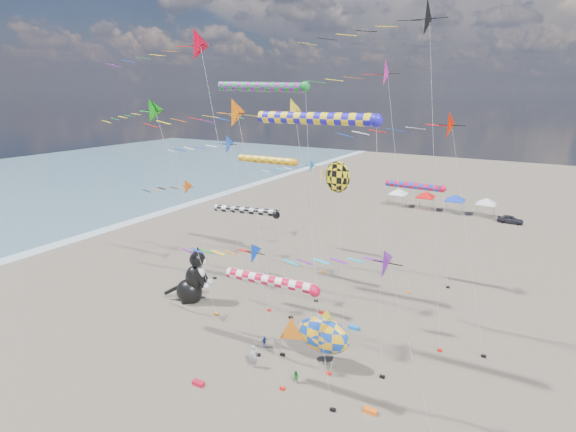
# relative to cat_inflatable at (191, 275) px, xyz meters

# --- Properties ---
(ground) EXTENTS (260.00, 260.00, 0.00)m
(ground) POSITION_rel_cat_inflatable_xyz_m (12.10, -11.10, -2.86)
(ground) COLOR #50473B
(ground) RESTS_ON ground
(delta_kite_0) EXTENTS (9.40, 1.72, 10.35)m
(delta_kite_0) POSITION_rel_cat_inflatable_xyz_m (11.20, -7.28, 6.22)
(delta_kite_0) COLOR #0437C7
(delta_kite_0) RESTS_ON ground
(delta_kite_1) EXTENTS (11.25, 2.28, 20.07)m
(delta_kite_1) POSITION_rel_cat_inflatable_xyz_m (-1.00, -0.99, 15.79)
(delta_kite_1) COLOR #0F9011
(delta_kite_1) RESTS_ON ground
(delta_kite_2) EXTENTS (8.66, 1.75, 13.38)m
(delta_kite_2) POSITION_rel_cat_inflatable_xyz_m (4.75, 13.50, 9.26)
(delta_kite_2) COLOR #1D79BA
(delta_kite_2) RESTS_ON ground
(delta_kite_3) EXTENTS (11.47, 1.92, 16.79)m
(delta_kite_3) POSITION_rel_cat_inflatable_xyz_m (2.61, 2.23, 12.59)
(delta_kite_3) COLOR blue
(delta_kite_3) RESTS_ON ground
(delta_kite_4) EXTENTS (13.17, 2.33, 19.32)m
(delta_kite_4) POSITION_rel_cat_inflatable_xyz_m (21.52, 4.33, 14.99)
(delta_kite_4) COLOR red
(delta_kite_4) RESTS_ON ground
(delta_kite_5) EXTENTS (12.65, 2.80, 26.82)m
(delta_kite_5) POSITION_rel_cat_inflatable_xyz_m (20.02, 3.42, 22.31)
(delta_kite_5) COLOR black
(delta_kite_5) RESTS_ON ground
(delta_kite_6) EXTENTS (16.15, 2.81, 23.65)m
(delta_kite_6) POSITION_rel_cat_inflatable_xyz_m (13.31, 13.00, 19.11)
(delta_kite_6) COLOR #CD1E92
(delta_kite_6) RESTS_ON ground
(delta_kite_7) EXTENTS (12.80, 2.47, 20.14)m
(delta_kite_7) POSITION_rel_cat_inflatable_xyz_m (8.52, 4.33, 15.74)
(delta_kite_7) COLOR yellow
(delta_kite_7) RESTS_ON ground
(delta_kite_8) EXTENTS (14.14, 2.41, 25.07)m
(delta_kite_8) POSITION_rel_cat_inflatable_xyz_m (5.60, -4.63, 20.69)
(delta_kite_8) COLOR red
(delta_kite_8) RESTS_ON ground
(delta_kite_9) EXTENTS (10.37, 1.95, 12.14)m
(delta_kite_9) POSITION_rel_cat_inflatable_xyz_m (20.91, -7.20, 7.97)
(delta_kite_9) COLOR #62158C
(delta_kite_9) RESTS_ON ground
(delta_kite_10) EXTENTS (10.44, 1.86, 11.22)m
(delta_kite_10) POSITION_rel_cat_inflatable_xyz_m (-6.46, 5.60, 7.06)
(delta_kite_10) COLOR #E25807
(delta_kite_10) RESTS_ON ground
(delta_kite_11) EXTENTS (12.78, 2.28, 20.23)m
(delta_kite_11) POSITION_rel_cat_inflatable_xyz_m (7.84, -3.61, 15.91)
(delta_kite_11) COLOR #FF6906
(delta_kite_11) RESTS_ON ground
(windsock_0) EXTENTS (10.52, 0.90, 19.17)m
(windsock_0) POSITION_rel_cat_inflatable_xyz_m (15.28, -2.36, 15.80)
(windsock_0) COLOR #1E14CB
(windsock_0) RESTS_ON ground
(windsock_1) EXTENTS (8.67, 0.81, 13.80)m
(windsock_1) POSITION_rel_cat_inflatable_xyz_m (3.39, 9.50, 10.48)
(windsock_1) COLOR orange
(windsock_1) RESTS_ON ground
(windsock_2) EXTENTS (7.67, 0.73, 11.17)m
(windsock_2) POSITION_rel_cat_inflatable_xyz_m (17.56, 16.44, 7.88)
(windsock_2) COLOR red
(windsock_2) RESTS_ON ground
(windsock_3) EXTENTS (11.11, 0.94, 21.40)m
(windsock_3) POSITION_rel_cat_inflatable_xyz_m (5.11, 6.30, 18.01)
(windsock_3) COLOR #178230
(windsock_3) RESTS_ON ground
(windsock_4) EXTENTS (8.39, 0.69, 10.18)m
(windsock_4) POSITION_rel_cat_inflatable_xyz_m (5.86, 2.01, 6.92)
(windsock_4) COLOR black
(windsock_4) RESTS_ON ground
(windsock_5) EXTENTS (8.37, 0.75, 8.73)m
(windsock_5) POSITION_rel_cat_inflatable_xyz_m (14.62, -7.48, 5.45)
(windsock_5) COLOR red
(windsock_5) RESTS_ON ground
(angelfish_kite) EXTENTS (3.74, 3.02, 15.03)m
(angelfish_kite) POSITION_rel_cat_inflatable_xyz_m (14.17, 2.71, 10.75)
(angelfish_kite) COLOR yellow
(angelfish_kite) RESTS_ON ground
(cat_inflatable) EXTENTS (4.72, 3.54, 5.72)m
(cat_inflatable) POSITION_rel_cat_inflatable_xyz_m (0.00, 0.00, 0.00)
(cat_inflatable) COLOR black
(cat_inflatable) RESTS_ON ground
(fish_inflatable) EXTENTS (5.86, 3.09, 4.74)m
(fish_inflatable) POSITION_rel_cat_inflatable_xyz_m (16.09, -3.00, -0.33)
(fish_inflatable) COLOR #1244B8
(fish_inflatable) RESTS_ON ground
(person_adult) EXTENTS (0.81, 0.73, 1.87)m
(person_adult) POSITION_rel_cat_inflatable_xyz_m (11.77, -6.08, -1.92)
(person_adult) COLOR #94949C
(person_adult) RESTS_ON ground
(child_green) EXTENTS (0.51, 0.41, 1.00)m
(child_green) POSITION_rel_cat_inflatable_xyz_m (15.49, -6.13, -2.36)
(child_green) COLOR #19742A
(child_green) RESTS_ON ground
(child_blue) EXTENTS (0.48, 0.64, 1.00)m
(child_blue) POSITION_rel_cat_inflatable_xyz_m (10.89, -3.30, -2.36)
(child_blue) COLOR blue
(child_blue) RESTS_ON ground
(kite_bag_0) EXTENTS (0.90, 0.44, 0.30)m
(kite_bag_0) POSITION_rel_cat_inflatable_xyz_m (9.52, -9.92, -2.71)
(kite_bag_0) COLOR red
(kite_bag_0) RESTS_ON ground
(kite_bag_1) EXTENTS (0.90, 0.44, 0.30)m
(kite_bag_1) POSITION_rel_cat_inflatable_xyz_m (16.22, 3.21, -2.71)
(kite_bag_1) COLOR blue
(kite_bag_1) RESTS_ON ground
(kite_bag_2) EXTENTS (0.90, 0.44, 0.30)m
(kite_bag_2) POSITION_rel_cat_inflatable_xyz_m (21.27, -6.38, -2.71)
(kite_bag_2) COLOR orange
(kite_bag_2) RESTS_ON ground
(tent_row) EXTENTS (19.20, 4.20, 3.80)m
(tent_row) POSITION_rel_cat_inflatable_xyz_m (13.60, 48.90, 0.29)
(tent_row) COLOR white
(tent_row) RESTS_ON ground
(parked_car) EXTENTS (3.86, 1.61, 1.31)m
(parked_car) POSITION_rel_cat_inflatable_xyz_m (25.16, 46.90, -2.21)
(parked_car) COLOR #26262D
(parked_car) RESTS_ON ground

